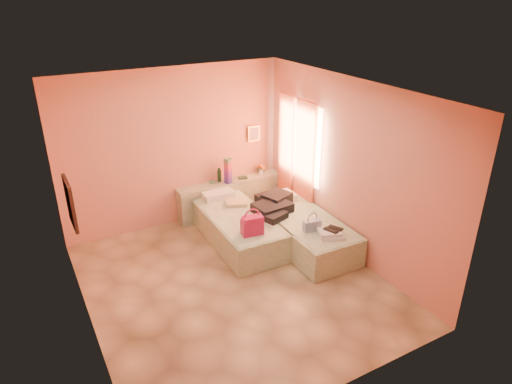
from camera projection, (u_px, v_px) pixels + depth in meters
ground at (234, 283)px, 6.69m from camera, size 4.50×4.50×0.00m
room_walls at (227, 155)px, 6.49m from camera, size 4.02×4.51×2.81m
headboard_ledge at (230, 197)px, 8.65m from camera, size 2.05×0.30×0.65m
bed_left at (238, 228)px, 7.68m from camera, size 0.95×2.02×0.50m
bed_right at (304, 232)px, 7.56m from camera, size 0.95×2.02×0.50m
water_bottle at (219, 175)px, 8.45m from camera, size 0.07×0.07×0.25m
rainbow_box at (228, 171)px, 8.33m from camera, size 0.14×0.14×0.48m
small_dish at (212, 182)px, 8.43m from camera, size 0.14×0.14×0.03m
green_book at (243, 178)px, 8.62m from camera, size 0.18×0.15×0.03m
flower_vase at (261, 168)px, 8.80m from camera, size 0.23×0.23×0.23m
magenta_handbag at (252, 225)px, 6.95m from camera, size 0.35×0.23×0.31m
khaki_garment at (236, 202)px, 7.94m from camera, size 0.46×0.42×0.06m
clothes_pile at (275, 206)px, 7.67m from camera, size 0.80×0.80×0.20m
blue_handbag at (312, 225)px, 7.07m from camera, size 0.29×0.16×0.18m
towel_stack at (331, 234)px, 6.91m from camera, size 0.44×0.42×0.10m
sandal_pair at (334, 229)px, 6.91m from camera, size 0.24×0.27×0.02m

